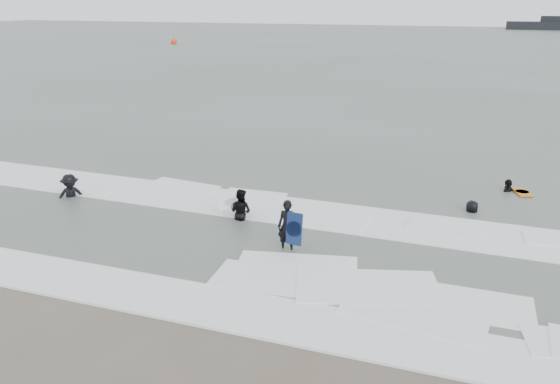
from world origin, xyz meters
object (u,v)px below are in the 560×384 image
(surfer_wading, at_px, (241,220))
(surfer_breaker, at_px, (71,199))
(surfer_right_far, at_px, (471,213))
(surfer_right_near, at_px, (508,192))
(buoy, at_px, (174,42))
(surfer_centre, at_px, (287,251))
(vessel_horizon, at_px, (559,25))

(surfer_wading, distance_m, surfer_breaker, 6.88)
(surfer_breaker, relative_size, surfer_right_far, 1.13)
(surfer_right_near, height_order, surfer_right_far, surfer_right_near)
(surfer_right_far, relative_size, buoy, 0.97)
(surfer_centre, relative_size, surfer_right_near, 0.97)
(vessel_horizon, bearing_deg, surfer_right_far, -96.86)
(surfer_right_near, bearing_deg, surfer_right_far, 6.90)
(surfer_right_far, distance_m, buoy, 82.43)
(surfer_wading, bearing_deg, buoy, -48.45)
(surfer_right_near, relative_size, buoy, 1.01)
(surfer_wading, xyz_separation_m, surfer_breaker, (-6.88, -0.27, 0.00))
(surfer_centre, relative_size, buoy, 0.98)
(surfer_centre, xyz_separation_m, vessel_horizon, (21.84, 144.49, 1.26))
(surfer_centre, distance_m, buoy, 83.73)
(buoy, bearing_deg, surfer_centre, -57.30)
(surfer_right_near, xyz_separation_m, surfer_right_far, (-1.26, -2.85, 0.00))
(surfer_right_near, bearing_deg, vessel_horizon, -155.67)
(surfer_right_near, bearing_deg, surfer_wading, -23.51)
(buoy, bearing_deg, surfer_breaker, -62.39)
(surfer_wading, relative_size, surfer_breaker, 0.92)
(surfer_centre, distance_m, vessel_horizon, 146.14)
(vessel_horizon, bearing_deg, surfer_centre, -98.59)
(surfer_breaker, distance_m, buoy, 77.78)
(surfer_right_far, bearing_deg, surfer_wading, -3.29)
(surfer_wading, height_order, surfer_right_far, surfer_wading)
(surfer_centre, xyz_separation_m, surfer_right_near, (6.33, 8.01, 0.00))
(surfer_wading, height_order, buoy, buoy)
(surfer_breaker, bearing_deg, surfer_right_near, -22.36)
(surfer_breaker, bearing_deg, surfer_centre, -54.51)
(surfer_right_near, distance_m, vessel_horizon, 137.36)
(surfer_centre, bearing_deg, surfer_right_near, 50.51)
(surfer_wading, height_order, surfer_breaker, surfer_breaker)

